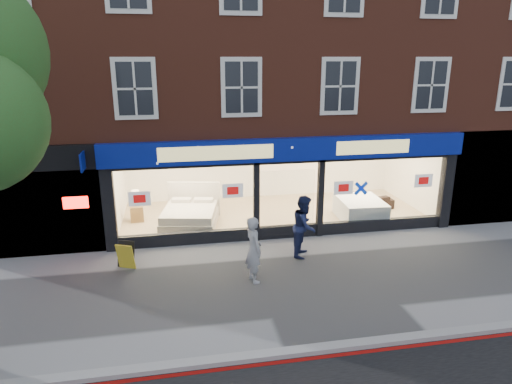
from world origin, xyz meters
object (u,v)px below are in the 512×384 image
object	(u,v)px
mattress_stack	(360,209)
a_board	(126,255)
display_bed	(190,215)
pedestrian_blue	(304,226)
sofa	(369,202)
pedestrian_grey	(254,249)

from	to	relation	value
mattress_stack	a_board	size ratio (longest dim) A/B	2.53
display_bed	pedestrian_blue	size ratio (longest dim) A/B	1.38
a_board	pedestrian_blue	size ratio (longest dim) A/B	0.42
sofa	pedestrian_blue	bearing A→B (deg)	40.38
mattress_stack	a_board	distance (m)	8.19
mattress_stack	sofa	distance (m)	1.37
pedestrian_grey	display_bed	bearing A→B (deg)	5.71
sofa	pedestrian_grey	size ratio (longest dim) A/B	0.99
display_bed	pedestrian_blue	distance (m)	4.36
a_board	pedestrian_blue	distance (m)	5.12
a_board	display_bed	bearing A→B (deg)	79.91
display_bed	pedestrian_blue	bearing A→B (deg)	-31.25
mattress_stack	display_bed	bearing A→B (deg)	174.56
pedestrian_grey	a_board	bearing A→B (deg)	54.68
a_board	pedestrian_blue	xyz separation A→B (m)	(5.10, -0.06, 0.53)
sofa	a_board	xyz separation A→B (m)	(-8.70, -3.39, 0.03)
mattress_stack	sofa	size ratio (longest dim) A/B	1.10
pedestrian_blue	sofa	bearing A→B (deg)	-19.34
a_board	pedestrian_grey	bearing A→B (deg)	1.03
a_board	pedestrian_grey	xyz separation A→B (m)	(3.34, -1.38, 0.50)
sofa	pedestrian_blue	size ratio (longest dim) A/B	0.96
mattress_stack	sofa	world-z (taller)	mattress_stack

